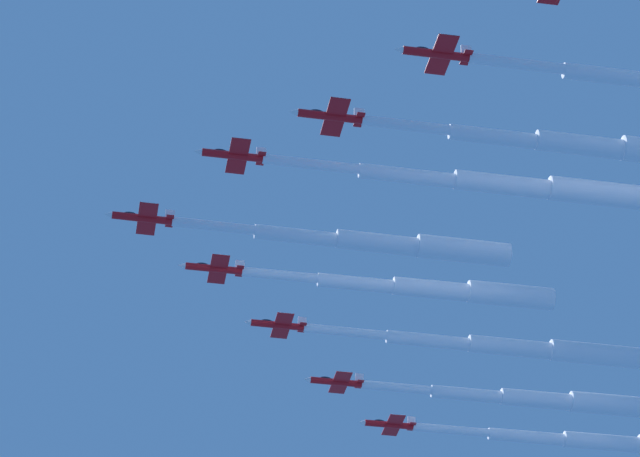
{
  "coord_description": "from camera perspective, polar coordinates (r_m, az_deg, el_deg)",
  "views": [
    {
      "loc": [
        -66.86,
        159.67,
        22.09
      ],
      "look_at": [
        0.0,
        0.0,
        160.4
      ],
      "focal_mm": 84.86,
      "sensor_mm": 36.0,
      "label": 1
    }
  ],
  "objects": [
    {
      "name": "jet_lead",
      "position": [
        222.28,
        2.41,
        -0.55
      ],
      "size": [
        52.19,
        34.28,
        3.88
      ],
      "color": "red"
    },
    {
      "name": "jet_port_inner",
      "position": [
        217.29,
        7.23,
        1.64
      ],
      "size": [
        58.25,
        37.71,
        3.87
      ],
      "color": "red"
    },
    {
      "name": "jet_starboard_inner",
      "position": [
        235.1,
        4.41,
        -2.3
      ],
      "size": [
        51.51,
        33.14,
        3.88
      ],
      "color": "red"
    },
    {
      "name": "jet_port_mid",
      "position": [
        208.21,
        10.01,
        3.12
      ],
      "size": [
        51.99,
        33.99,
        3.88
      ],
      "color": "red"
    },
    {
      "name": "jet_starboard_mid",
      "position": [
        249.1,
        7.47,
        -4.47
      ],
      "size": [
        57.6,
        37.47,
        3.9
      ],
      "color": "red"
    },
    {
      "name": "jet_starboard_outer",
      "position": [
        260.31,
        8.35,
        -6.4
      ],
      "size": [
        52.33,
        33.65,
        3.96
      ],
      "color": "red"
    },
    {
      "name": "jet_trail_starboard",
      "position": [
        275.62,
        10.84,
        -7.92
      ],
      "size": [
        58.12,
        37.01,
        3.89
      ],
      "color": "red"
    }
  ]
}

